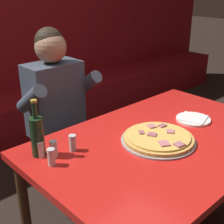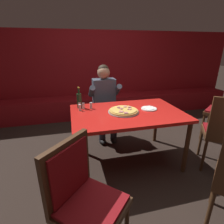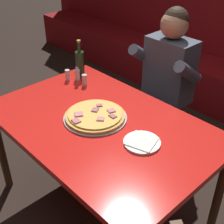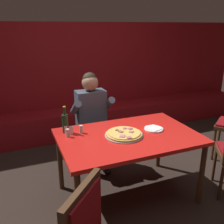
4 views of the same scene
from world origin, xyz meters
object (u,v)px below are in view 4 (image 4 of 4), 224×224
(diner_seated_blue_shirt, at_px, (93,117))
(shaker_black_pepper, at_px, (66,130))
(shaker_oregano, at_px, (81,130))
(shaker_red_pepper_flakes, at_px, (71,131))
(plate_white_paper, at_px, (154,129))
(pizza, at_px, (124,134))
(shaker_parmesan, at_px, (68,133))
(beer_bottle, at_px, (65,123))
(main_dining_table, at_px, (128,141))

(diner_seated_blue_shirt, bearing_deg, shaker_black_pepper, -133.31)
(shaker_oregano, xyz_separation_m, diner_seated_blue_shirt, (0.31, 0.54, -0.08))
(shaker_black_pepper, bearing_deg, diner_seated_blue_shirt, 46.69)
(shaker_red_pepper_flakes, height_order, diner_seated_blue_shirt, diner_seated_blue_shirt)
(shaker_red_pepper_flakes, bearing_deg, plate_white_paper, -14.41)
(shaker_black_pepper, distance_m, diner_seated_blue_shirt, 0.67)
(pizza, xyz_separation_m, shaker_parmesan, (-0.55, 0.19, 0.02))
(shaker_oregano, bearing_deg, diner_seated_blue_shirt, 60.60)
(shaker_red_pepper_flakes, relative_size, diner_seated_blue_shirt, 0.07)
(beer_bottle, bearing_deg, shaker_parmesan, -92.24)
(pizza, height_order, shaker_red_pepper_flakes, shaker_red_pepper_flakes)
(shaker_black_pepper, bearing_deg, plate_white_paper, -16.26)
(main_dining_table, xyz_separation_m, shaker_parmesan, (-0.60, 0.19, 0.11))
(beer_bottle, bearing_deg, diner_seated_blue_shirt, 45.55)
(plate_white_paper, height_order, shaker_parmesan, shaker_parmesan)
(plate_white_paper, relative_size, diner_seated_blue_shirt, 0.16)
(beer_bottle, relative_size, shaker_oregano, 3.40)
(plate_white_paper, distance_m, shaker_parmesan, 0.93)
(shaker_oregano, bearing_deg, plate_white_paper, -15.33)
(main_dining_table, height_order, beer_bottle, beer_bottle)
(shaker_black_pepper, relative_size, shaker_parmesan, 1.00)
(plate_white_paper, xyz_separation_m, shaker_black_pepper, (-0.92, 0.27, 0.03))
(plate_white_paper, height_order, diner_seated_blue_shirt, diner_seated_blue_shirt)
(shaker_black_pepper, bearing_deg, shaker_oregano, -20.83)
(pizza, xyz_separation_m, plate_white_paper, (0.37, 0.03, -0.01))
(shaker_oregano, bearing_deg, shaker_black_pepper, 159.17)
(pizza, bearing_deg, shaker_black_pepper, 151.69)
(pizza, relative_size, shaker_red_pepper_flakes, 4.66)
(plate_white_paper, distance_m, shaker_black_pepper, 0.95)
(beer_bottle, distance_m, diner_seated_blue_shirt, 0.67)
(pizza, bearing_deg, beer_bottle, 149.94)
(beer_bottle, xyz_separation_m, shaker_oregano, (0.15, -0.08, -0.07))
(pizza, height_order, shaker_parmesan, shaker_parmesan)
(beer_bottle, relative_size, shaker_parmesan, 3.40)
(main_dining_table, bearing_deg, shaker_parmesan, 162.18)
(shaker_oregano, bearing_deg, pizza, -30.94)
(diner_seated_blue_shirt, bearing_deg, shaker_parmesan, -128.15)
(pizza, bearing_deg, plate_white_paper, 3.98)
(plate_white_paper, xyz_separation_m, shaker_oregano, (-0.76, 0.21, 0.03))
(shaker_red_pepper_flakes, bearing_deg, pizza, -26.63)
(shaker_parmesan, bearing_deg, shaker_oregano, 15.65)
(pizza, bearing_deg, shaker_oregano, 149.06)
(shaker_red_pepper_flakes, xyz_separation_m, diner_seated_blue_shirt, (0.41, 0.53, -0.08))
(shaker_parmesan, distance_m, shaker_red_pepper_flakes, 0.08)
(pizza, height_order, shaker_black_pepper, shaker_black_pepper)
(shaker_oregano, distance_m, shaker_red_pepper_flakes, 0.10)
(pizza, distance_m, shaker_oregano, 0.46)
(main_dining_table, xyz_separation_m, shaker_oregano, (-0.44, 0.24, 0.11))
(shaker_red_pepper_flakes, bearing_deg, shaker_parmesan, -131.75)
(main_dining_table, distance_m, shaker_oregano, 0.51)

